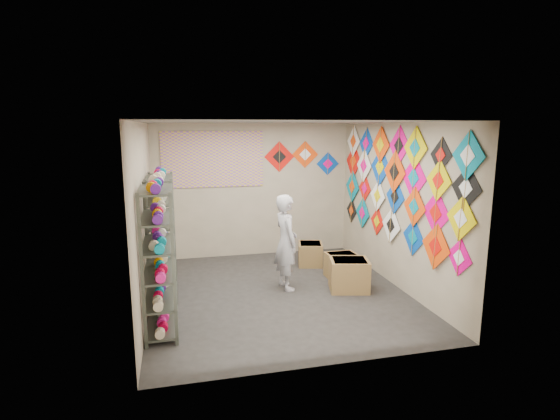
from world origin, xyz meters
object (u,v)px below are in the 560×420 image
object	(u,v)px
carton_a	(349,275)
shopkeeper	(286,242)
shelf_rack_front	(159,259)
carton_b	(342,266)
shelf_rack_back	(162,235)
carton_c	(310,254)

from	to	relation	value
carton_a	shopkeeper	bearing A→B (deg)	175.28
shelf_rack_front	carton_b	world-z (taller)	shelf_rack_front
carton_b	shelf_rack_back	bearing A→B (deg)	178.21
shopkeeper	carton_c	xyz separation A→B (m)	(0.76, 1.09, -0.57)
shelf_rack_front	shopkeeper	size ratio (longest dim) A/B	1.21
shelf_rack_back	carton_a	world-z (taller)	shelf_rack_back
shelf_rack_front	shopkeeper	xyz separation A→B (m)	(1.95, 1.03, -0.16)
carton_c	shelf_rack_back	bearing A→B (deg)	-148.59
carton_b	carton_a	bearing A→B (deg)	-102.06
shopkeeper	shelf_rack_front	bearing A→B (deg)	109.21
shelf_rack_front	carton_c	xyz separation A→B (m)	(2.72, 2.12, -0.73)
shelf_rack_back	carton_a	bearing A→B (deg)	-11.35
shopkeeper	carton_c	distance (m)	1.45
carton_a	shelf_rack_front	bearing A→B (deg)	-152.93
shelf_rack_back	carton_b	size ratio (longest dim) A/B	3.59
shelf_rack_front	carton_b	distance (m)	3.39
shopkeeper	carton_b	distance (m)	1.26
shelf_rack_back	carton_c	world-z (taller)	shelf_rack_back
shopkeeper	carton_c	size ratio (longest dim) A/B	3.17
shelf_rack_front	shopkeeper	bearing A→B (deg)	27.90
carton_a	carton_b	bearing A→B (deg)	93.23
shelf_rack_front	carton_c	distance (m)	3.53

